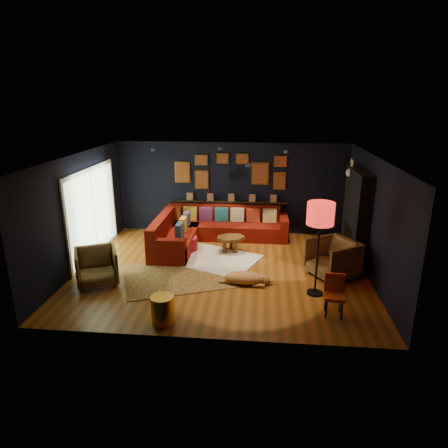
# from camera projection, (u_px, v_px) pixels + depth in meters

# --- Properties ---
(floor) EXTENTS (6.50, 6.50, 0.00)m
(floor) POSITION_uv_depth(u_px,v_px,m) (222.00, 270.00, 9.18)
(floor) COLOR #984F1C
(floor) RESTS_ON ground
(room_walls) EXTENTS (6.50, 6.50, 6.50)m
(room_walls) POSITION_uv_depth(u_px,v_px,m) (222.00, 203.00, 8.69)
(room_walls) COLOR black
(room_walls) RESTS_ON ground
(sectional) EXTENTS (3.41, 2.69, 0.86)m
(sectional) POSITION_uv_depth(u_px,v_px,m) (206.00, 231.00, 10.85)
(sectional) COLOR maroon
(sectional) RESTS_ON ground
(ledge) EXTENTS (3.20, 0.12, 0.04)m
(ledge) POSITION_uv_depth(u_px,v_px,m) (231.00, 202.00, 11.44)
(ledge) COLOR black
(ledge) RESTS_ON room_walls
(gallery_wall) EXTENTS (3.15, 0.04, 1.02)m
(gallery_wall) POSITION_uv_depth(u_px,v_px,m) (231.00, 171.00, 11.20)
(gallery_wall) COLOR gold
(gallery_wall) RESTS_ON room_walls
(sunburst_mirror) EXTENTS (0.47, 0.16, 0.47)m
(sunburst_mirror) POSITION_uv_depth(u_px,v_px,m) (235.00, 175.00, 11.23)
(sunburst_mirror) COLOR silver
(sunburst_mirror) RESTS_ON room_walls
(fireplace) EXTENTS (0.31, 1.60, 2.20)m
(fireplace) POSITION_uv_depth(u_px,v_px,m) (355.00, 220.00, 9.43)
(fireplace) COLOR black
(fireplace) RESTS_ON ground
(deer_head) EXTENTS (0.50, 0.28, 0.45)m
(deer_head) POSITION_uv_depth(u_px,v_px,m) (357.00, 173.00, 9.59)
(deer_head) COLOR white
(deer_head) RESTS_ON fireplace
(sliding_door) EXTENTS (0.06, 2.80, 2.20)m
(sliding_door) POSITION_uv_depth(u_px,v_px,m) (93.00, 213.00, 9.71)
(sliding_door) COLOR white
(sliding_door) RESTS_ON ground
(ceiling_spots) EXTENTS (3.30, 2.50, 0.06)m
(ceiling_spots) POSITION_uv_depth(u_px,v_px,m) (225.00, 153.00, 9.16)
(ceiling_spots) COLOR black
(ceiling_spots) RESTS_ON room_walls
(shag_rug) EXTENTS (2.55, 2.24, 0.03)m
(shag_rug) POSITION_uv_depth(u_px,v_px,m) (212.00, 259.00, 9.77)
(shag_rug) COLOR silver
(shag_rug) RESTS_ON ground
(leopard_rug) EXTENTS (3.11, 2.69, 0.01)m
(leopard_rug) POSITION_uv_depth(u_px,v_px,m) (184.00, 275.00, 8.91)
(leopard_rug) COLOR tan
(leopard_rug) RESTS_ON ground
(coffee_table) EXTENTS (0.90, 0.78, 0.38)m
(coffee_table) POSITION_uv_depth(u_px,v_px,m) (231.00, 239.00, 10.15)
(coffee_table) COLOR brown
(coffee_table) RESTS_ON shag_rug
(pouf) EXTENTS (0.50, 0.50, 0.33)m
(pouf) POSITION_uv_depth(u_px,v_px,m) (188.00, 244.00, 10.26)
(pouf) COLOR maroon
(pouf) RESTS_ON shag_rug
(armchair_left) EXTENTS (1.08, 1.06, 0.85)m
(armchair_left) POSITION_uv_depth(u_px,v_px,m) (96.00, 265.00, 8.38)
(armchair_left) COLOR #B98F48
(armchair_left) RESTS_ON ground
(armchair_right) EXTENTS (1.20, 1.22, 0.93)m
(armchair_right) POSITION_uv_depth(u_px,v_px,m) (333.00, 257.00, 8.70)
(armchair_right) COLOR #B98F48
(armchair_right) RESTS_ON ground
(gold_stool) EXTENTS (0.41, 0.41, 0.51)m
(gold_stool) POSITION_uv_depth(u_px,v_px,m) (163.00, 310.00, 6.95)
(gold_stool) COLOR gold
(gold_stool) RESTS_ON ground
(orange_chair) EXTENTS (0.38, 0.38, 0.76)m
(orange_chair) POSITION_uv_depth(u_px,v_px,m) (334.00, 291.00, 7.20)
(orange_chair) COLOR black
(orange_chair) RESTS_ON ground
(floor_lamp) EXTENTS (0.52, 0.52, 1.90)m
(floor_lamp) POSITION_uv_depth(u_px,v_px,m) (320.00, 217.00, 7.57)
(floor_lamp) COLOR black
(floor_lamp) RESTS_ON ground
(dog) EXTENTS (1.18, 0.61, 0.37)m
(dog) POSITION_uv_depth(u_px,v_px,m) (244.00, 276.00, 8.41)
(dog) COLOR #B3824B
(dog) RESTS_ON leopard_rug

